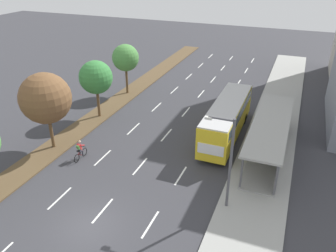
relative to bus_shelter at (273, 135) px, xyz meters
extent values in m
plane|color=#38383D|center=(-9.53, -13.02, -1.87)|extent=(140.00, 140.00, 0.00)
cube|color=brown|center=(-17.83, 6.98, -1.81)|extent=(2.60, 52.00, 0.12)
cube|color=#9E9E99|center=(-0.28, 6.98, -1.79)|extent=(4.50, 52.00, 0.15)
cube|color=white|center=(-13.03, -11.52, -1.86)|extent=(0.14, 2.60, 0.01)
cube|color=white|center=(-13.03, -5.82, -1.86)|extent=(0.14, 2.60, 0.01)
cube|color=white|center=(-13.03, -0.11, -1.86)|extent=(0.14, 2.60, 0.01)
cube|color=white|center=(-13.03, 5.59, -1.86)|extent=(0.14, 2.60, 0.01)
cube|color=white|center=(-13.03, 11.30, -1.86)|extent=(0.14, 2.60, 0.01)
cube|color=white|center=(-13.03, 17.00, -1.86)|extent=(0.14, 2.60, 0.01)
cube|color=white|center=(-13.03, 22.71, -1.86)|extent=(0.14, 2.60, 0.01)
cube|color=white|center=(-13.03, 28.41, -1.86)|extent=(0.14, 2.60, 0.01)
cube|color=white|center=(-9.53, -11.52, -1.86)|extent=(0.14, 2.60, 0.01)
cube|color=white|center=(-9.53, -5.82, -1.86)|extent=(0.14, 2.60, 0.01)
cube|color=white|center=(-9.53, -0.11, -1.86)|extent=(0.14, 2.60, 0.01)
cube|color=white|center=(-9.53, 5.59, -1.86)|extent=(0.14, 2.60, 0.01)
cube|color=white|center=(-9.53, 11.30, -1.86)|extent=(0.14, 2.60, 0.01)
cube|color=white|center=(-9.53, 17.00, -1.86)|extent=(0.14, 2.60, 0.01)
cube|color=white|center=(-9.53, 22.71, -1.86)|extent=(0.14, 2.60, 0.01)
cube|color=white|center=(-9.53, 28.41, -1.86)|extent=(0.14, 2.60, 0.01)
cube|color=white|center=(-6.03, -11.52, -1.86)|extent=(0.14, 2.60, 0.01)
cube|color=white|center=(-6.03, -5.82, -1.86)|extent=(0.14, 2.60, 0.01)
cube|color=white|center=(-6.03, -0.11, -1.86)|extent=(0.14, 2.60, 0.01)
cube|color=white|center=(-6.03, 5.59, -1.86)|extent=(0.14, 2.60, 0.01)
cube|color=white|center=(-6.03, 11.30, -1.86)|extent=(0.14, 2.60, 0.01)
cube|color=white|center=(-6.03, 17.00, -1.86)|extent=(0.14, 2.60, 0.01)
cube|color=white|center=(-6.03, 22.71, -1.86)|extent=(0.14, 2.60, 0.01)
cube|color=white|center=(-6.03, 28.41, -1.86)|extent=(0.14, 2.60, 0.01)
cube|color=gray|center=(-0.28, 0.00, -1.67)|extent=(2.60, 12.22, 0.10)
cylinder|color=#56565B|center=(-1.46, -5.86, -0.32)|extent=(0.16, 0.16, 2.60)
cylinder|color=#56565B|center=(-1.46, 5.86, -0.32)|extent=(0.16, 0.16, 2.60)
cylinder|color=#56565B|center=(0.90, -5.86, -0.32)|extent=(0.16, 0.16, 2.60)
cylinder|color=#56565B|center=(0.90, 5.86, -0.32)|extent=(0.16, 0.16, 2.60)
cube|color=gray|center=(0.96, 0.00, -0.32)|extent=(0.10, 11.61, 2.34)
cube|color=gray|center=(-0.28, 0.00, 1.06)|extent=(2.90, 12.62, 0.16)
cube|color=yellow|center=(-4.28, 1.74, -0.02)|extent=(2.50, 11.20, 2.80)
cube|color=#2D3D4C|center=(-4.28, 1.74, 0.83)|extent=(2.54, 10.30, 0.90)
cube|color=#B7B7B7|center=(-4.28, 1.74, 1.44)|extent=(2.45, 10.98, 0.12)
cube|color=#2D3D4C|center=(-4.28, 7.36, 0.33)|extent=(2.25, 0.06, 1.54)
cube|color=white|center=(-4.28, -3.88, -0.22)|extent=(2.12, 0.04, 0.90)
cylinder|color=black|center=(-5.38, 5.21, -1.37)|extent=(0.30, 1.00, 1.00)
cylinder|color=black|center=(-3.18, 5.21, -1.37)|extent=(0.30, 1.00, 1.00)
cylinder|color=black|center=(-5.38, -1.73, -1.37)|extent=(0.30, 1.00, 1.00)
cylinder|color=black|center=(-3.18, -1.73, -1.37)|extent=(0.30, 1.00, 1.00)
torus|color=black|center=(-14.62, -6.09, -1.51)|extent=(0.06, 0.72, 0.72)
torus|color=black|center=(-14.62, -7.19, -1.51)|extent=(0.06, 0.72, 0.72)
cylinder|color=maroon|center=(-14.62, -6.64, -1.23)|extent=(0.05, 0.94, 0.05)
cylinder|color=maroon|center=(-14.62, -6.74, -1.41)|extent=(0.05, 0.57, 0.42)
cylinder|color=maroon|center=(-14.62, -6.84, -1.21)|extent=(0.04, 0.04, 0.40)
cube|color=black|center=(-14.62, -6.84, -1.01)|extent=(0.12, 0.24, 0.06)
cylinder|color=black|center=(-14.62, -6.14, -0.96)|extent=(0.46, 0.04, 0.04)
cube|color=red|center=(-14.62, -6.66, -0.68)|extent=(0.30, 0.36, 0.59)
cube|color=#4C893D|center=(-14.62, -6.82, -0.66)|extent=(0.26, 0.26, 0.42)
sphere|color=beige|center=(-14.62, -6.54, -0.26)|extent=(0.20, 0.20, 0.20)
cylinder|color=#23232D|center=(-14.74, -6.69, -1.08)|extent=(0.12, 0.42, 0.25)
cylinder|color=#23232D|center=(-14.74, -6.52, -1.34)|extent=(0.10, 0.17, 0.41)
cylinder|color=#23232D|center=(-14.50, -6.69, -1.08)|extent=(0.12, 0.42, 0.25)
cylinder|color=#23232D|center=(-14.50, -6.52, -1.34)|extent=(0.10, 0.17, 0.41)
cylinder|color=red|center=(-14.79, -6.44, -0.63)|extent=(0.09, 0.47, 0.28)
cylinder|color=red|center=(-14.45, -6.44, -0.63)|extent=(0.09, 0.47, 0.28)
cylinder|color=brown|center=(-17.92, -5.98, -0.25)|extent=(0.28, 0.28, 3.00)
sphere|color=brown|center=(-17.92, -5.98, 2.86)|extent=(4.28, 4.28, 4.28)
cylinder|color=brown|center=(-17.59, 1.04, -0.26)|extent=(0.28, 0.28, 2.97)
sphere|color=#38843D|center=(-17.59, 1.04, 2.49)|extent=(3.36, 3.36, 3.36)
cylinder|color=brown|center=(-17.99, 8.06, -0.16)|extent=(0.28, 0.28, 3.18)
sphere|color=#4C8E42|center=(-17.99, 8.06, 2.61)|extent=(3.15, 3.15, 3.15)
cylinder|color=#4C4C51|center=(-1.93, -8.12, 1.53)|extent=(0.18, 0.18, 6.50)
cylinder|color=#4C4C51|center=(-2.73, -8.12, 4.63)|extent=(1.60, 0.12, 0.12)
cube|color=silver|center=(-3.53, -8.12, 4.56)|extent=(0.44, 0.24, 0.16)
camera|label=1|loc=(1.05, -26.26, 13.47)|focal=36.19mm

